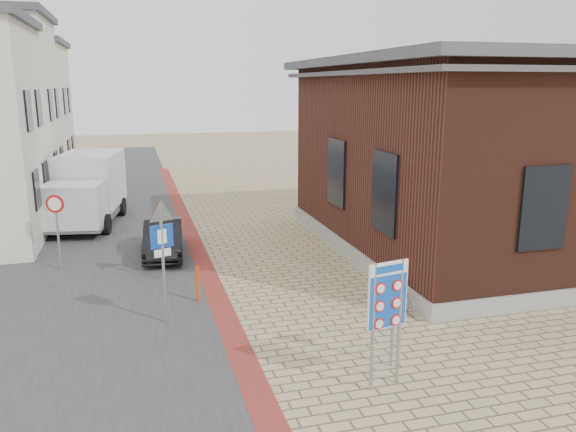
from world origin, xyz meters
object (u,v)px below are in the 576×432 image
box_truck (87,189)px  essen_sign (394,301)px  sedan (163,238)px  parking_sign (163,254)px  bollard (198,284)px  border_sign (387,298)px

box_truck → essen_sign: (7.02, -14.98, -0.06)m
sedan → box_truck: box_truck is taller
box_truck → parking_sign: 11.68m
sedan → bollard: sedan is taller
border_sign → parking_sign: (-4.00, 4.29, -0.06)m
parking_sign → bollard: 2.01m
sedan → box_truck: (-2.82, 5.46, 0.92)m
parking_sign → essen_sign: bearing=-57.7°
bollard → border_sign: bearing=-61.0°
bollard → parking_sign: bearing=-128.0°
border_sign → essen_sign: (0.50, 0.72, -0.39)m
box_truck → essen_sign: 16.54m
parking_sign → bollard: bearing=32.7°
sedan → parking_sign: 6.07m
parking_sign → bollard: (0.95, 1.21, -1.30)m
essen_sign → sedan: bearing=108.1°
essen_sign → box_truck: bearing=109.4°
box_truck → bollard: bearing=-61.4°
bollard → box_truck: bearing=108.8°
sedan → bollard: size_ratio=3.64×
sedan → box_truck: bearing=122.0°
sedan → border_sign: border_sign is taller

